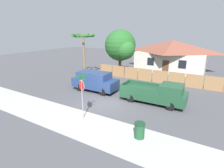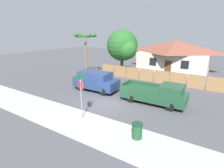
{
  "view_description": "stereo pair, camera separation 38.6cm",
  "coord_description": "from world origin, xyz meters",
  "px_view_note": "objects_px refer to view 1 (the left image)",
  "views": [
    {
      "loc": [
        7.63,
        -11.58,
        6.03
      ],
      "look_at": [
        0.3,
        0.82,
        1.6
      ],
      "focal_mm": 28.0,
      "sensor_mm": 36.0,
      "label": 1
    },
    {
      "loc": [
        7.96,
        -11.37,
        6.03
      ],
      "look_at": [
        0.3,
        0.82,
        1.6
      ],
      "focal_mm": 28.0,
      "sensor_mm": 36.0,
      "label": 2
    }
  ],
  "objects_px": {
    "oak_tree": "(121,46)",
    "stop_sign": "(82,89)",
    "house": "(172,55)",
    "trash_bin": "(140,130)",
    "red_suv": "(95,81)",
    "orange_pickup": "(156,93)",
    "palm_tree": "(83,40)"
  },
  "relations": [
    {
      "from": "stop_sign",
      "to": "trash_bin",
      "type": "height_order",
      "value": "stop_sign"
    },
    {
      "from": "stop_sign",
      "to": "oak_tree",
      "type": "bearing_deg",
      "value": 127.9
    },
    {
      "from": "oak_tree",
      "to": "stop_sign",
      "type": "relative_size",
      "value": 1.93
    },
    {
      "from": "palm_tree",
      "to": "red_suv",
      "type": "height_order",
      "value": "palm_tree"
    },
    {
      "from": "orange_pickup",
      "to": "trash_bin",
      "type": "xyz_separation_m",
      "value": [
        0.76,
        -5.53,
        -0.4
      ]
    },
    {
      "from": "orange_pickup",
      "to": "house",
      "type": "bearing_deg",
      "value": 96.9
    },
    {
      "from": "oak_tree",
      "to": "stop_sign",
      "type": "xyz_separation_m",
      "value": [
        3.59,
        -12.52,
        -1.81
      ]
    },
    {
      "from": "orange_pickup",
      "to": "stop_sign",
      "type": "relative_size",
      "value": 1.72
    },
    {
      "from": "red_suv",
      "to": "orange_pickup",
      "type": "bearing_deg",
      "value": -0.91
    },
    {
      "from": "stop_sign",
      "to": "house",
      "type": "bearing_deg",
      "value": 107.08
    },
    {
      "from": "house",
      "to": "trash_bin",
      "type": "xyz_separation_m",
      "value": [
        2.71,
        -19.7,
        -1.91
      ]
    },
    {
      "from": "oak_tree",
      "to": "orange_pickup",
      "type": "bearing_deg",
      "value": -44.97
    },
    {
      "from": "oak_tree",
      "to": "house",
      "type": "bearing_deg",
      "value": 53.16
    },
    {
      "from": "red_suv",
      "to": "orange_pickup",
      "type": "relative_size",
      "value": 0.86
    },
    {
      "from": "trash_bin",
      "to": "orange_pickup",
      "type": "bearing_deg",
      "value": 97.81
    },
    {
      "from": "house",
      "to": "oak_tree",
      "type": "xyz_separation_m",
      "value": [
        -5.24,
        -6.99,
        1.6
      ]
    },
    {
      "from": "palm_tree",
      "to": "stop_sign",
      "type": "distance_m",
      "value": 12.36
    },
    {
      "from": "house",
      "to": "orange_pickup",
      "type": "height_order",
      "value": "house"
    },
    {
      "from": "house",
      "to": "palm_tree",
      "type": "xyz_separation_m",
      "value": [
        -9.16,
        -10.08,
        2.49
      ]
    },
    {
      "from": "house",
      "to": "oak_tree",
      "type": "distance_m",
      "value": 8.88
    },
    {
      "from": "red_suv",
      "to": "stop_sign",
      "type": "xyz_separation_m",
      "value": [
        2.82,
        -5.34,
        1.12
      ]
    },
    {
      "from": "oak_tree",
      "to": "trash_bin",
      "type": "height_order",
      "value": "oak_tree"
    },
    {
      "from": "red_suv",
      "to": "trash_bin",
      "type": "distance_m",
      "value": 9.08
    },
    {
      "from": "house",
      "to": "oak_tree",
      "type": "height_order",
      "value": "oak_tree"
    },
    {
      "from": "oak_tree",
      "to": "stop_sign",
      "type": "bearing_deg",
      "value": -74.02
    },
    {
      "from": "house",
      "to": "trash_bin",
      "type": "distance_m",
      "value": 19.98
    },
    {
      "from": "red_suv",
      "to": "trash_bin",
      "type": "xyz_separation_m",
      "value": [
        7.18,
        -5.52,
        -0.57
      ]
    },
    {
      "from": "palm_tree",
      "to": "trash_bin",
      "type": "bearing_deg",
      "value": -39.03
    },
    {
      "from": "oak_tree",
      "to": "red_suv",
      "type": "relative_size",
      "value": 1.3
    },
    {
      "from": "stop_sign",
      "to": "trash_bin",
      "type": "relative_size",
      "value": 3.36
    },
    {
      "from": "trash_bin",
      "to": "red_suv",
      "type": "bearing_deg",
      "value": 142.44
    },
    {
      "from": "house",
      "to": "palm_tree",
      "type": "distance_m",
      "value": 13.85
    }
  ]
}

